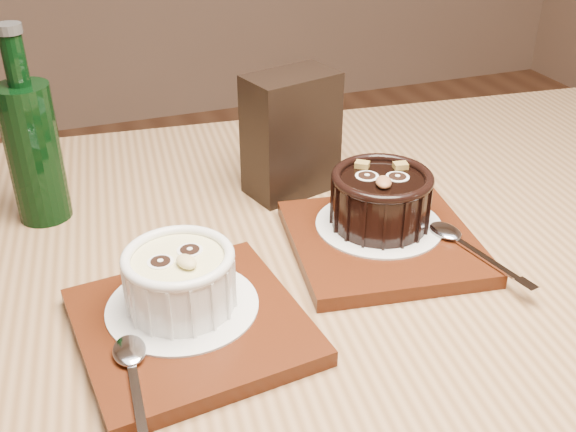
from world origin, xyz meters
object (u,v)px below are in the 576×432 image
at_px(ramekin_dark, 381,197).
at_px(condiment_stand, 291,134).
at_px(tray_right, 382,242).
at_px(tray_left, 191,326).
at_px(ramekin_white, 180,277).
at_px(green_bottle, 33,148).
at_px(table, 293,350).

bearing_deg(ramekin_dark, condiment_stand, 133.43).
height_order(tray_right, condiment_stand, condiment_stand).
relative_size(tray_left, ramekin_white, 1.92).
height_order(tray_right, ramekin_dark, ramekin_dark).
bearing_deg(tray_right, green_bottle, 149.50).
height_order(condiment_stand, green_bottle, green_bottle).
distance_m(ramekin_white, tray_right, 0.22).
height_order(tray_left, tray_right, same).
distance_m(table, ramekin_white, 0.18).
height_order(table, ramekin_dark, ramekin_dark).
height_order(ramekin_white, tray_right, ramekin_white).
relative_size(table, tray_right, 7.07).
distance_m(table, ramekin_dark, 0.18).
bearing_deg(table, tray_right, 9.18).
relative_size(tray_left, tray_right, 1.00).
bearing_deg(table, tray_left, -156.96).
bearing_deg(ramekin_white, condiment_stand, 30.11).
bearing_deg(ramekin_dark, ramekin_white, -140.02).
bearing_deg(tray_left, table, 23.04).
distance_m(ramekin_white, green_bottle, 0.25).
bearing_deg(ramekin_white, tray_left, -100.93).
relative_size(ramekin_dark, green_bottle, 0.49).
xyz_separation_m(table, condiment_stand, (0.06, 0.17, 0.16)).
bearing_deg(tray_right, ramekin_white, -168.24).
height_order(table, condiment_stand, condiment_stand).
height_order(tray_left, green_bottle, green_bottle).
distance_m(ramekin_dark, condiment_stand, 0.14).
xyz_separation_m(ramekin_white, green_bottle, (-0.10, 0.23, 0.04)).
relative_size(ramekin_dark, condiment_stand, 0.73).
distance_m(tray_left, tray_right, 0.22).
bearing_deg(ramekin_dark, green_bottle, 176.31).
bearing_deg(table, green_bottle, 136.53).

